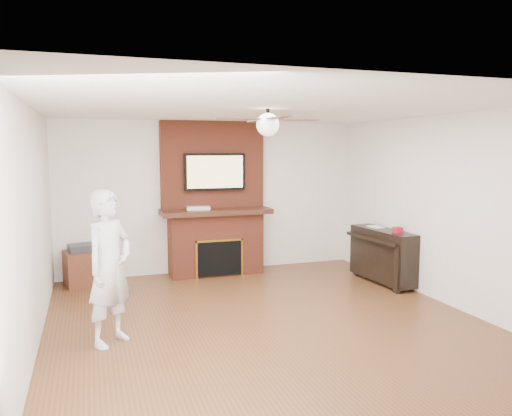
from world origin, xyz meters
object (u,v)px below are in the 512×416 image
object	(u,v)px
fireplace	(215,213)
piano	(383,254)
person	(109,268)
side_table	(84,266)

from	to	relation	value
fireplace	piano	distance (m)	2.76
person	piano	distance (m)	4.25
person	piano	bearing A→B (deg)	-29.04
piano	person	bearing A→B (deg)	-168.36
fireplace	side_table	bearing A→B (deg)	-178.13
side_table	piano	bearing A→B (deg)	-28.68
person	fireplace	bearing A→B (deg)	10.58
person	piano	size ratio (longest dim) A/B	1.27
side_table	piano	world-z (taller)	piano
piano	side_table	bearing A→B (deg)	158.33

